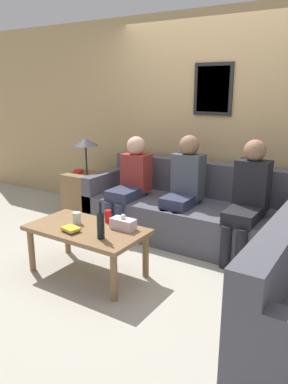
{
  "coord_description": "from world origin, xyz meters",
  "views": [
    {
      "loc": [
        1.77,
        -3.25,
        1.73
      ],
      "look_at": [
        -0.22,
        -0.15,
        0.69
      ],
      "focal_mm": 35.0,
      "sensor_mm": 36.0,
      "label": 1
    }
  ],
  "objects": [
    {
      "name": "person_right",
      "position": [
        0.7,
        0.37,
        0.67
      ],
      "size": [
        0.34,
        0.63,
        1.22
      ],
      "color": "black",
      "rests_on": "ground_plane"
    },
    {
      "name": "couch_main",
      "position": [
        0.0,
        0.56,
        0.3
      ],
      "size": [
        2.49,
        0.94,
        0.86
      ],
      "color": "#4C4C56",
      "rests_on": "ground_plane"
    },
    {
      "name": "wine_bottle",
      "position": [
        -0.16,
        -0.93,
        0.59
      ],
      "size": [
        0.07,
        0.07,
        0.33
      ],
      "color": "black",
      "rests_on": "coffee_table"
    },
    {
      "name": "wall_back",
      "position": [
        0.0,
        1.05,
        1.3
      ],
      "size": [
        9.0,
        0.08,
        2.6
      ],
      "color": "tan",
      "rests_on": "ground_plane"
    },
    {
      "name": "drinking_glass",
      "position": [
        -0.58,
        -0.77,
        0.52
      ],
      "size": [
        0.08,
        0.08,
        0.11
      ],
      "color": "silver",
      "rests_on": "coffee_table"
    },
    {
      "name": "side_table_with_lamp",
      "position": [
        -1.58,
        0.46,
        0.36
      ],
      "size": [
        0.45,
        0.45,
        1.08
      ],
      "color": "olive",
      "rests_on": "ground_plane"
    },
    {
      "name": "tissue_box",
      "position": [
        -0.13,
        -0.65,
        0.52
      ],
      "size": [
        0.23,
        0.12,
        0.14
      ],
      "color": "silver",
      "rests_on": "coffee_table"
    },
    {
      "name": "person_left",
      "position": [
        -0.73,
        0.35,
        0.64
      ],
      "size": [
        0.34,
        0.63,
        1.16
      ],
      "color": "#2D334C",
      "rests_on": "ground_plane"
    },
    {
      "name": "book_stack",
      "position": [
        -0.49,
        -0.95,
        0.49
      ],
      "size": [
        0.17,
        0.14,
        0.04
      ],
      "color": "navy",
      "rests_on": "coffee_table"
    },
    {
      "name": "person_middle",
      "position": [
        -0.05,
        0.42,
        0.67
      ],
      "size": [
        0.34,
        0.58,
        1.21
      ],
      "color": "#2D334C",
      "rests_on": "ground_plane"
    },
    {
      "name": "coffee_table",
      "position": [
        -0.43,
        -0.8,
        0.4
      ],
      "size": [
        1.11,
        0.61,
        0.47
      ],
      "color": "olive",
      "rests_on": "ground_plane"
    },
    {
      "name": "ground_plane",
      "position": [
        0.0,
        0.0,
        0.0
      ],
      "size": [
        16.0,
        16.0,
        0.0
      ],
      "primitive_type": "plane",
      "color": "#ADA899"
    },
    {
      "name": "soda_can",
      "position": [
        -0.35,
        -0.58,
        0.53
      ],
      "size": [
        0.07,
        0.07,
        0.12
      ],
      "color": "red",
      "rests_on": "coffee_table"
    }
  ]
}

